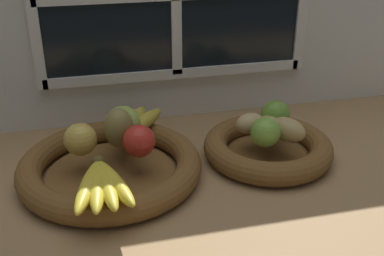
{
  "coord_description": "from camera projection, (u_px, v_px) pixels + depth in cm",
  "views": [
    {
      "loc": [
        -22.36,
        -80.06,
        50.31
      ],
      "look_at": [
        -2.26,
        2.56,
        9.01
      ],
      "focal_mm": 43.74,
      "sensor_mm": 36.0,
      "label": 1
    }
  ],
  "objects": [
    {
      "name": "ground_plane",
      "position": [
        205.0,
        177.0,
        0.97
      ],
      "size": [
        140.0,
        90.0,
        3.0
      ],
      "primitive_type": "cube",
      "color": "#9E774C"
    },
    {
      "name": "back_wall",
      "position": [
        174.0,
        7.0,
        1.11
      ],
      "size": [
        140.0,
        4.6,
        55.0
      ],
      "color": "silver",
      "rests_on": "ground_plane"
    },
    {
      "name": "fruit_bowl_left",
      "position": [
        111.0,
        167.0,
        0.94
      ],
      "size": [
        36.82,
        36.82,
        5.01
      ],
      "color": "brown",
      "rests_on": "ground_plane"
    },
    {
      "name": "fruit_bowl_right",
      "position": [
        268.0,
        148.0,
        1.01
      ],
      "size": [
        27.79,
        27.79,
        5.01
      ],
      "color": "brown",
      "rests_on": "ground_plane"
    },
    {
      "name": "apple_red_right",
      "position": [
        139.0,
        141.0,
        0.91
      ],
      "size": [
        6.45,
        6.45,
        6.45
      ],
      "primitive_type": "sphere",
      "color": "red",
      "rests_on": "fruit_bowl_left"
    },
    {
      "name": "apple_golden_left",
      "position": [
        80.0,
        139.0,
        0.92
      ],
      "size": [
        6.53,
        6.53,
        6.53
      ],
      "primitive_type": "sphere",
      "color": "gold",
      "rests_on": "fruit_bowl_left"
    },
    {
      "name": "apple_green_back",
      "position": [
        123.0,
        123.0,
        0.97
      ],
      "size": [
        7.38,
        7.38,
        7.38
      ],
      "primitive_type": "sphere",
      "color": "#99B74C",
      "rests_on": "fruit_bowl_left"
    },
    {
      "name": "pear_brown",
      "position": [
        119.0,
        128.0,
        0.94
      ],
      "size": [
        8.11,
        8.25,
        8.39
      ],
      "primitive_type": "ellipsoid",
      "rotation": [
        0.0,
        0.0,
        5.85
      ],
      "color": "olive",
      "rests_on": "fruit_bowl_left"
    },
    {
      "name": "banana_bunch_front",
      "position": [
        102.0,
        184.0,
        0.81
      ],
      "size": [
        11.65,
        17.78,
        2.81
      ],
      "color": "yellow",
      "rests_on": "fruit_bowl_left"
    },
    {
      "name": "banana_bunch_back",
      "position": [
        133.0,
        123.0,
        1.02
      ],
      "size": [
        12.69,
        16.89,
        3.21
      ],
      "color": "gold",
      "rests_on": "fruit_bowl_left"
    },
    {
      "name": "potato_back",
      "position": [
        270.0,
        119.0,
        1.03
      ],
      "size": [
        6.13,
        7.62,
        4.12
      ],
      "primitive_type": "ellipsoid",
      "rotation": [
        0.0,
        0.0,
        1.31
      ],
      "color": "#A38451",
      "rests_on": "fruit_bowl_right"
    },
    {
      "name": "potato_small",
      "position": [
        288.0,
        131.0,
        0.97
      ],
      "size": [
        8.51,
        9.34,
        5.07
      ],
      "primitive_type": "ellipsoid",
      "rotation": [
        0.0,
        0.0,
        5.32
      ],
      "color": "tan",
      "rests_on": "fruit_bowl_right"
    },
    {
      "name": "potato_oblong",
      "position": [
        250.0,
        124.0,
        1.0
      ],
      "size": [
        7.16,
        5.65,
        4.58
      ],
      "primitive_type": "ellipsoid",
      "rotation": [
        0.0,
        0.0,
        3.28
      ],
      "color": "tan",
      "rests_on": "fruit_bowl_right"
    },
    {
      "name": "potato_large",
      "position": [
        269.0,
        127.0,
        0.99
      ],
      "size": [
        7.99,
        8.61,
        4.49
      ],
      "primitive_type": "ellipsoid",
      "rotation": [
        0.0,
        0.0,
        2.05
      ],
      "color": "tan",
      "rests_on": "fruit_bowl_right"
    },
    {
      "name": "lime_near",
      "position": [
        265.0,
        132.0,
        0.95
      ],
      "size": [
        6.16,
        6.16,
        6.16
      ],
      "primitive_type": "sphere",
      "color": "#7AAD3D",
      "rests_on": "fruit_bowl_right"
    },
    {
      "name": "lime_far",
      "position": [
        275.0,
        115.0,
        1.02
      ],
      "size": [
        6.46,
        6.46,
        6.46
      ],
      "primitive_type": "sphere",
      "color": "olive",
      "rests_on": "fruit_bowl_right"
    }
  ]
}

